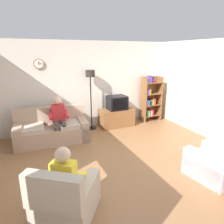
# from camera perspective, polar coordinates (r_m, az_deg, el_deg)

# --- Properties ---
(ground_plane) EXTENTS (12.00, 12.00, 0.00)m
(ground_plane) POSITION_cam_1_polar(r_m,az_deg,el_deg) (4.64, 4.00, -14.20)
(ground_plane) COLOR #8C603D
(back_wall_assembly) EXTENTS (6.20, 0.17, 2.70)m
(back_wall_assembly) POSITION_cam_1_polar(r_m,az_deg,el_deg) (6.54, -6.77, 7.44)
(back_wall_assembly) COLOR silver
(back_wall_assembly) RESTS_ON ground_plane
(couch) EXTENTS (1.95, 1.00, 0.90)m
(couch) POSITION_cam_1_polar(r_m,az_deg,el_deg) (5.82, -16.49, -4.88)
(couch) COLOR tan
(couch) RESTS_ON ground_plane
(tv_stand) EXTENTS (1.10, 0.56, 0.58)m
(tv_stand) POSITION_cam_1_polar(r_m,az_deg,el_deg) (6.70, 1.26, -1.57)
(tv_stand) COLOR brown
(tv_stand) RESTS_ON ground_plane
(tv) EXTENTS (0.60, 0.49, 0.44)m
(tv) POSITION_cam_1_polar(r_m,az_deg,el_deg) (6.54, 1.38, 2.62)
(tv) COLOR black
(tv) RESTS_ON tv_stand
(bookshelf) EXTENTS (0.68, 0.36, 1.58)m
(bookshelf) POSITION_cam_1_polar(r_m,az_deg,el_deg) (7.27, 10.56, 3.71)
(bookshelf) COLOR brown
(bookshelf) RESTS_ON ground_plane
(floor_lamp) EXTENTS (0.28, 0.28, 1.85)m
(floor_lamp) POSITION_cam_1_polar(r_m,az_deg,el_deg) (6.23, -6.05, 7.94)
(floor_lamp) COLOR black
(floor_lamp) RESTS_ON ground_plane
(armchair_near_window) EXTENTS (1.16, 1.18, 0.90)m
(armchair_near_window) POSITION_cam_1_polar(r_m,az_deg,el_deg) (3.33, -12.81, -22.60)
(armchair_near_window) COLOR #BCAD99
(armchair_near_window) RESTS_ON ground_plane
(armchair_near_bookshelf) EXTENTS (0.92, 0.99, 0.90)m
(armchair_near_bookshelf) POSITION_cam_1_polar(r_m,az_deg,el_deg) (4.51, 26.95, -12.85)
(armchair_near_bookshelf) COLOR beige
(armchair_near_bookshelf) RESTS_ON ground_plane
(person_on_couch) EXTENTS (0.53, 0.55, 1.24)m
(person_on_couch) POSITION_cam_1_polar(r_m,az_deg,el_deg) (5.62, -14.69, -1.35)
(person_on_couch) COLOR red
(person_on_couch) RESTS_ON ground_plane
(person_in_left_armchair) EXTENTS (0.62, 0.64, 1.12)m
(person_in_left_armchair) POSITION_cam_1_polar(r_m,az_deg,el_deg) (3.21, -12.49, -17.27)
(person_in_left_armchair) COLOR yellow
(person_in_left_armchair) RESTS_ON ground_plane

